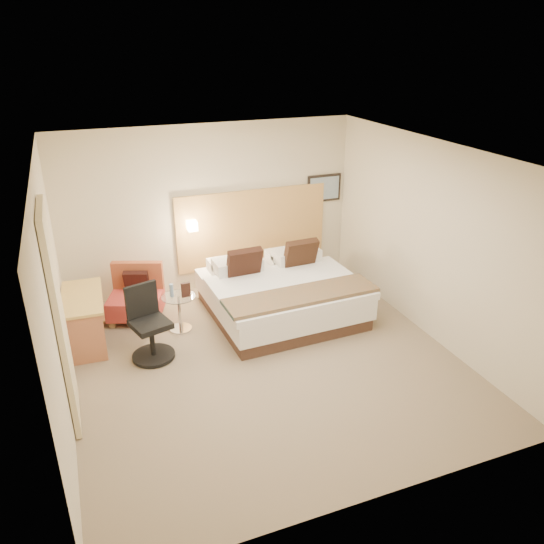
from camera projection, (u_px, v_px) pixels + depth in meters
name	position (u px, v px, depth m)	size (l,w,h in m)	color
floor	(265.00, 361.00, 6.97)	(4.80, 5.00, 0.02)	#816E57
ceiling	(264.00, 153.00, 5.86)	(4.80, 5.00, 0.02)	white
wall_back	(210.00, 209.00, 8.55)	(4.80, 0.02, 2.70)	beige
wall_front	(374.00, 381.00, 4.28)	(4.80, 0.02, 2.70)	beige
wall_left	(52.00, 298.00, 5.62)	(0.02, 5.00, 2.70)	beige
wall_right	(430.00, 240.00, 7.21)	(0.02, 5.00, 2.70)	beige
headboard_panel	(252.00, 228.00, 8.91)	(2.60, 0.04, 1.30)	tan
art_frame	(324.00, 188.00, 9.14)	(0.62, 0.03, 0.47)	black
art_canvas	(325.00, 188.00, 9.12)	(0.54, 0.01, 0.39)	#778FA4
lamp_arm	(191.00, 224.00, 8.44)	(0.02, 0.02, 0.12)	silver
lamp_shade	(192.00, 226.00, 8.39)	(0.15, 0.15, 0.15)	#FFEDC6
curtain	(60.00, 319.00, 5.48)	(0.06, 0.90, 2.42)	beige
bottle_a	(172.00, 290.00, 7.45)	(0.06, 0.06, 0.19)	#8BAFD8
menu_folder	(186.00, 290.00, 7.44)	(0.12, 0.05, 0.21)	black
bed	(280.00, 293.00, 8.01)	(2.21, 2.16, 1.05)	#422A21
lounge_chair	(136.00, 297.00, 7.93)	(0.94, 0.89, 0.80)	#9F774B
side_table	(179.00, 311.00, 7.59)	(0.53, 0.53, 0.53)	silver
desk	(85.00, 306.00, 7.15)	(0.58, 1.17, 0.72)	tan
desk_chair	(149.00, 329.00, 6.89)	(0.69, 0.69, 0.99)	black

